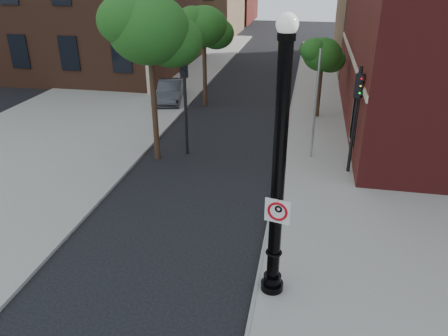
% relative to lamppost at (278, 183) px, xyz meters
% --- Properties ---
extents(ground, '(120.00, 120.00, 0.00)m').
position_rel_lamppost_xyz_m(ground, '(-2.45, 0.23, -3.18)').
color(ground, black).
rests_on(ground, ground).
extents(sidewalk_right, '(8.00, 60.00, 0.12)m').
position_rel_lamppost_xyz_m(sidewalk_right, '(3.55, 10.23, -3.12)').
color(sidewalk_right, gray).
rests_on(sidewalk_right, ground).
extents(sidewalk_left, '(10.00, 50.00, 0.12)m').
position_rel_lamppost_xyz_m(sidewalk_left, '(-11.45, 18.23, -3.12)').
color(sidewalk_left, gray).
rests_on(sidewalk_left, ground).
extents(curb_edge, '(0.10, 60.00, 0.14)m').
position_rel_lamppost_xyz_m(curb_edge, '(-0.40, 10.23, -3.11)').
color(curb_edge, gray).
rests_on(curb_edge, ground).
extents(lamppost, '(0.58, 0.58, 6.89)m').
position_rel_lamppost_xyz_m(lamppost, '(0.00, 0.00, 0.00)').
color(lamppost, black).
rests_on(lamppost, ground).
extents(no_parking_sign, '(0.60, 0.16, 0.61)m').
position_rel_lamppost_xyz_m(no_parking_sign, '(0.04, -0.17, -0.64)').
color(no_parking_sign, white).
rests_on(no_parking_sign, ground).
extents(parked_car, '(2.18, 4.20, 1.32)m').
position_rel_lamppost_xyz_m(parked_car, '(-7.80, 16.10, -2.52)').
color(parked_car, '#2F2F34').
rests_on(parked_car, ground).
extents(traffic_signal_left, '(0.33, 0.40, 4.75)m').
position_rel_lamppost_xyz_m(traffic_signal_left, '(-4.60, 8.38, 0.02)').
color(traffic_signal_left, black).
rests_on(traffic_signal_left, ground).
extents(traffic_signal_right, '(0.35, 0.39, 4.36)m').
position_rel_lamppost_xyz_m(traffic_signal_right, '(2.35, 7.64, -0.25)').
color(traffic_signal_right, black).
rests_on(traffic_signal_right, ground).
extents(utility_pole, '(0.09, 0.09, 4.73)m').
position_rel_lamppost_xyz_m(utility_pole, '(0.85, 8.86, -0.82)').
color(utility_pole, '#999999').
rests_on(utility_pole, ground).
extents(street_tree_a, '(3.77, 3.41, 6.79)m').
position_rel_lamppost_xyz_m(street_tree_a, '(-5.69, 7.71, 2.19)').
color(street_tree_a, '#352115').
rests_on(street_tree_a, ground).
extents(street_tree_b, '(3.16, 2.85, 5.69)m').
position_rel_lamppost_xyz_m(street_tree_b, '(-5.49, 15.83, 1.31)').
color(street_tree_b, '#352115').
rests_on(street_tree_b, ground).
extents(street_tree_c, '(2.40, 2.17, 4.33)m').
position_rel_lamppost_xyz_m(street_tree_c, '(1.10, 14.65, 0.22)').
color(street_tree_c, '#352115').
rests_on(street_tree_c, ground).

